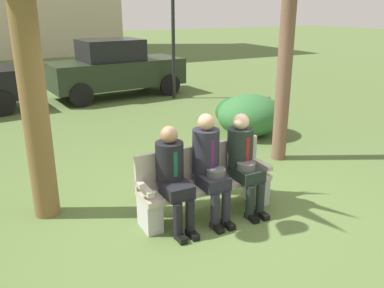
% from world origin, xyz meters
% --- Properties ---
extents(ground_plane, '(80.00, 80.00, 0.00)m').
position_xyz_m(ground_plane, '(0.00, 0.00, 0.00)').
color(ground_plane, '#526A36').
extents(park_bench, '(1.78, 0.44, 0.90)m').
position_xyz_m(park_bench, '(-0.07, 0.24, 0.42)').
color(park_bench, '#B7AD9E').
rests_on(park_bench, ground).
extents(seated_man_left, '(0.34, 0.72, 1.26)m').
position_xyz_m(seated_man_left, '(-0.58, 0.11, 0.71)').
color(seated_man_left, black).
rests_on(seated_man_left, ground).
extents(seated_man_middle, '(0.34, 0.72, 1.35)m').
position_xyz_m(seated_man_middle, '(-0.08, 0.11, 0.75)').
color(seated_man_middle, '#23232D').
rests_on(seated_man_middle, ground).
extents(seated_man_right, '(0.34, 0.72, 1.29)m').
position_xyz_m(seated_man_right, '(0.44, 0.11, 0.72)').
color(seated_man_right, '#1E2823').
rests_on(seated_man_right, ground).
extents(shrub_near_bench, '(1.07, 0.98, 0.67)m').
position_xyz_m(shrub_near_bench, '(2.61, 3.44, 0.34)').
color(shrub_near_bench, '#215724').
rests_on(shrub_near_bench, ground).
extents(shrub_mid_lawn, '(1.38, 1.27, 0.86)m').
position_xyz_m(shrub_mid_lawn, '(2.44, 2.76, 0.43)').
color(shrub_mid_lawn, '#326D37').
rests_on(shrub_mid_lawn, ground).
extents(parked_car_far, '(4.02, 1.99, 1.68)m').
position_xyz_m(parked_car_far, '(1.17, 7.82, 0.84)').
color(parked_car_far, '#232D1E').
rests_on(parked_car_far, ground).
extents(street_lamp, '(0.24, 0.24, 3.51)m').
position_xyz_m(street_lamp, '(2.59, 6.79, 2.16)').
color(street_lamp, black).
rests_on(street_lamp, ground).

